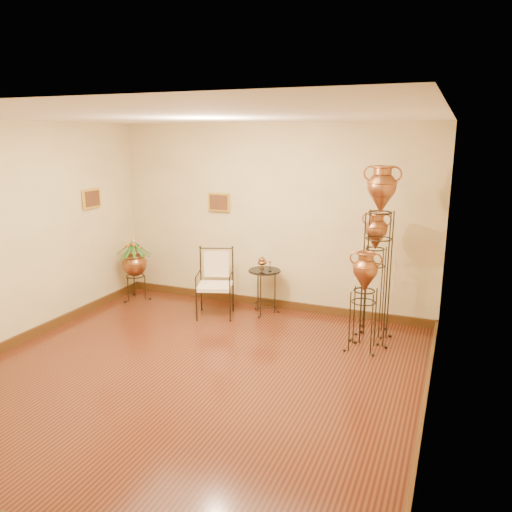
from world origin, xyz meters
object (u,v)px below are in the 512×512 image
at_px(amphora_tall, 378,254).
at_px(side_table, 264,291).
at_px(amphora_mid, 374,273).
at_px(armchair, 215,284).
at_px(planter_urn, 134,261).

xyz_separation_m(amphora_tall, side_table, (-1.69, 0.42, -0.81)).
distance_m(amphora_mid, armchair, 2.28).
xyz_separation_m(amphora_mid, side_table, (-1.61, 0.16, -0.48)).
xyz_separation_m(amphora_mid, armchair, (-2.25, -0.22, -0.34)).
bearing_deg(side_table, amphora_tall, -13.86).
bearing_deg(armchair, amphora_mid, -13.49).
height_order(amphora_mid, armchair, amphora_mid).
bearing_deg(armchair, side_table, 11.79).
relative_size(armchair, side_table, 1.16).
height_order(planter_urn, side_table, planter_urn).
bearing_deg(amphora_tall, side_table, 166.14).
relative_size(planter_urn, armchair, 1.15).
bearing_deg(side_table, planter_urn, -175.53).
relative_size(amphora_tall, planter_urn, 2.00).
height_order(amphora_tall, amphora_mid, amphora_tall).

